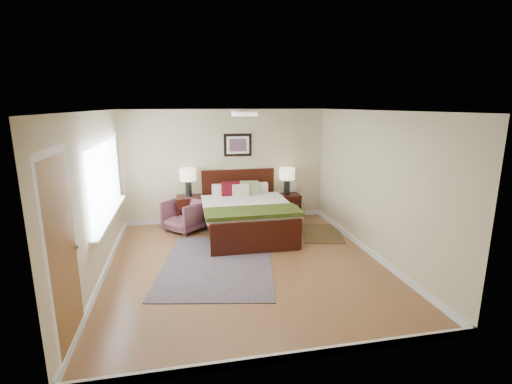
{
  "coord_description": "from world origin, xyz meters",
  "views": [
    {
      "loc": [
        -0.99,
        -5.68,
        2.58
      ],
      "look_at": [
        0.32,
        0.71,
        1.05
      ],
      "focal_mm": 26.0,
      "sensor_mm": 36.0,
      "label": 1
    }
  ],
  "objects_px": {
    "lamp_left": "(188,177)",
    "armchair": "(184,216)",
    "bed": "(246,209)",
    "lamp_right": "(287,176)",
    "nightstand_left": "(189,202)",
    "nightstand_right": "(287,204)",
    "rug_persian": "(218,264)"
  },
  "relations": [
    {
      "from": "lamp_left",
      "to": "armchair",
      "type": "distance_m",
      "value": 0.84
    },
    {
      "from": "bed",
      "to": "lamp_left",
      "type": "relative_size",
      "value": 3.51
    },
    {
      "from": "lamp_right",
      "to": "armchair",
      "type": "height_order",
      "value": "lamp_right"
    },
    {
      "from": "nightstand_left",
      "to": "lamp_right",
      "type": "distance_m",
      "value": 2.27
    },
    {
      "from": "bed",
      "to": "lamp_right",
      "type": "relative_size",
      "value": 3.51
    },
    {
      "from": "bed",
      "to": "nightstand_right",
      "type": "height_order",
      "value": "bed"
    },
    {
      "from": "lamp_left",
      "to": "lamp_right",
      "type": "bearing_deg",
      "value": 0.0
    },
    {
      "from": "lamp_right",
      "to": "bed",
      "type": "bearing_deg",
      "value": -142.96
    },
    {
      "from": "nightstand_left",
      "to": "rug_persian",
      "type": "bearing_deg",
      "value": -80.04
    },
    {
      "from": "lamp_left",
      "to": "rug_persian",
      "type": "distance_m",
      "value": 2.5
    },
    {
      "from": "nightstand_right",
      "to": "nightstand_left",
      "type": "bearing_deg",
      "value": -179.77
    },
    {
      "from": "lamp_left",
      "to": "lamp_right",
      "type": "relative_size",
      "value": 1.0
    },
    {
      "from": "nightstand_right",
      "to": "lamp_left",
      "type": "bearing_deg",
      "value": 179.67
    },
    {
      "from": "nightstand_left",
      "to": "lamp_right",
      "type": "bearing_deg",
      "value": 0.57
    },
    {
      "from": "nightstand_left",
      "to": "rug_persian",
      "type": "distance_m",
      "value": 2.29
    },
    {
      "from": "bed",
      "to": "lamp_left",
      "type": "xyz_separation_m",
      "value": [
        -1.12,
        0.82,
        0.55
      ]
    },
    {
      "from": "lamp_left",
      "to": "rug_persian",
      "type": "bearing_deg",
      "value": -80.14
    },
    {
      "from": "bed",
      "to": "rug_persian",
      "type": "relative_size",
      "value": 0.85
    },
    {
      "from": "bed",
      "to": "armchair",
      "type": "relative_size",
      "value": 2.95
    },
    {
      "from": "lamp_right",
      "to": "rug_persian",
      "type": "height_order",
      "value": "lamp_right"
    },
    {
      "from": "lamp_right",
      "to": "armchair",
      "type": "bearing_deg",
      "value": -170.86
    },
    {
      "from": "nightstand_right",
      "to": "rug_persian",
      "type": "height_order",
      "value": "nightstand_right"
    },
    {
      "from": "nightstand_left",
      "to": "armchair",
      "type": "height_order",
      "value": "armchair"
    },
    {
      "from": "armchair",
      "to": "lamp_right",
      "type": "bearing_deg",
      "value": 55.47
    },
    {
      "from": "bed",
      "to": "armchair",
      "type": "distance_m",
      "value": 1.33
    },
    {
      "from": "bed",
      "to": "lamp_right",
      "type": "bearing_deg",
      "value": 37.04
    },
    {
      "from": "bed",
      "to": "nightstand_right",
      "type": "distance_m",
      "value": 1.37
    },
    {
      "from": "nightstand_right",
      "to": "lamp_left",
      "type": "height_order",
      "value": "lamp_left"
    },
    {
      "from": "armchair",
      "to": "bed",
      "type": "bearing_deg",
      "value": 26.26
    },
    {
      "from": "nightstand_right",
      "to": "lamp_left",
      "type": "distance_m",
      "value": 2.33
    },
    {
      "from": "lamp_left",
      "to": "bed",
      "type": "bearing_deg",
      "value": -36.38
    },
    {
      "from": "rug_persian",
      "to": "nightstand_right",
      "type": "bearing_deg",
      "value": 61.55
    }
  ]
}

